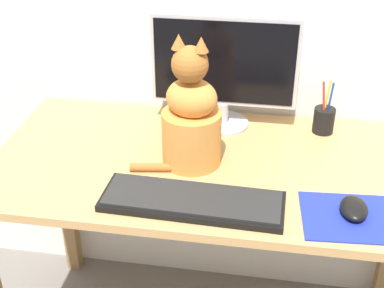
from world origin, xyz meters
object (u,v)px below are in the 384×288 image
at_px(monitor, 224,69).
at_px(pen_cup, 324,119).
at_px(computer_mouse_right, 354,208).
at_px(cat, 191,118).
at_px(keyboard, 192,201).

bearing_deg(monitor, pen_cup, 0.62).
relative_size(computer_mouse_right, pen_cup, 0.59).
distance_m(monitor, cat, 0.26).
relative_size(cat, pen_cup, 2.21).
xyz_separation_m(cat, pen_cup, (0.38, 0.25, -0.10)).
xyz_separation_m(monitor, pen_cup, (0.32, 0.00, -0.15)).
height_order(monitor, keyboard, monitor).
distance_m(monitor, keyboard, 0.48).
bearing_deg(keyboard, computer_mouse_right, 4.87).
bearing_deg(monitor, cat, -104.47).
relative_size(computer_mouse_right, cat, 0.27).
bearing_deg(pen_cup, monitor, -179.38).
xyz_separation_m(monitor, keyboard, (-0.03, -0.45, -0.18)).
distance_m(monitor, pen_cup, 0.35).
height_order(monitor, cat, cat).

